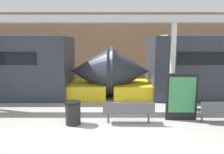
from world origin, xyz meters
TOP-DOWN VIEW (x-y plane):
  - ground_plane at (0.00, 0.00)m, footprint 60.00×60.00m
  - station_wall at (0.00, 10.87)m, footprint 56.00×0.20m
  - bench_near at (0.54, 1.37)m, footprint 1.78×0.47m
  - bench_far at (3.74, 1.46)m, footprint 1.40×0.44m
  - trash_bin at (-1.39, 1.34)m, footprint 0.55×0.55m
  - poster_board at (2.49, 1.77)m, footprint 1.13×0.07m
  - support_column_near at (2.49, 3.11)m, footprint 0.22×0.22m
  - canopy_beam at (2.49, 3.11)m, footprint 28.00×0.60m

SIDE VIEW (x-z plane):
  - ground_plane at x=0.00m, z-range 0.00..0.00m
  - trash_bin at x=-1.39m, z-range 0.00..0.82m
  - bench_far at x=3.74m, z-range 0.08..0.88m
  - bench_near at x=0.54m, z-range 0.08..0.88m
  - poster_board at x=2.49m, z-range 0.01..1.74m
  - support_column_near at x=2.49m, z-range 0.00..3.60m
  - station_wall at x=0.00m, z-range 0.00..5.00m
  - canopy_beam at x=2.49m, z-range 3.60..3.88m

